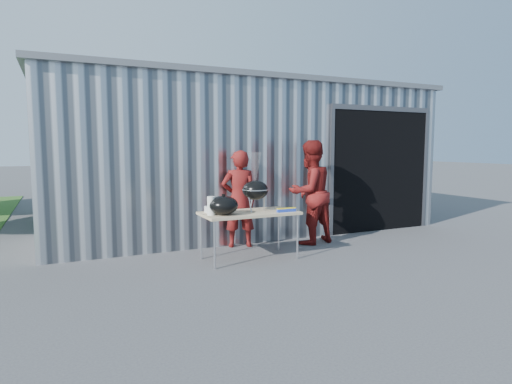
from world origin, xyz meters
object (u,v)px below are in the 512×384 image
kettle_grill (255,184)px  person_cook (239,199)px  person_bystander (310,192)px  folding_table (249,214)px

kettle_grill → person_cook: size_ratio=0.55×
person_cook → person_bystander: (1.27, -0.30, 0.09)m
person_cook → person_bystander: person_bystander is taller
person_cook → person_bystander: bearing=-178.6°
folding_table → kettle_grill: kettle_grill is taller
person_cook → person_bystander: 1.31m
person_bystander → folding_table: bearing=9.2°
folding_table → person_cook: size_ratio=0.88×
kettle_grill → person_bystander: person_bystander is taller
kettle_grill → folding_table: bearing=-159.1°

